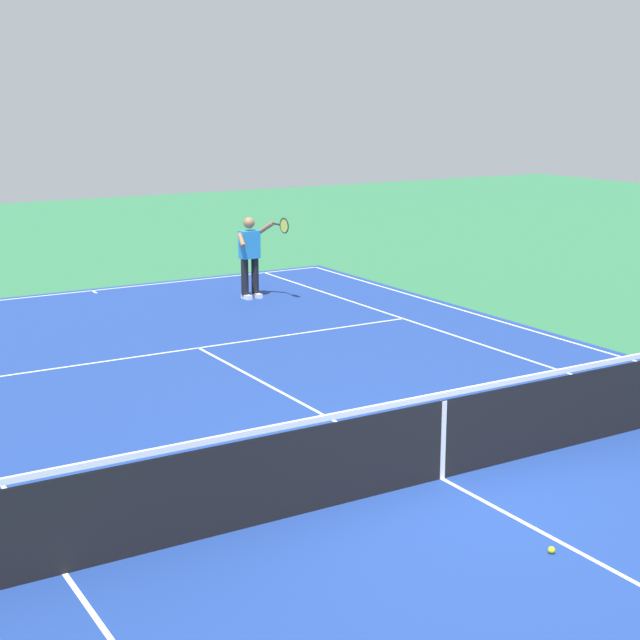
% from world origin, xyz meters
% --- Properties ---
extents(ground_plane, '(60.00, 60.00, 0.00)m').
position_xyz_m(ground_plane, '(0.00, 0.00, 0.00)').
color(ground_plane, '#2D7247').
extents(court_slab, '(24.20, 11.40, 0.00)m').
position_xyz_m(court_slab, '(0.00, 0.00, 0.00)').
color(court_slab, navy).
rests_on(court_slab, ground_plane).
extents(court_line_markings, '(23.85, 11.05, 0.01)m').
position_xyz_m(court_line_markings, '(0.00, 0.00, 0.00)').
color(court_line_markings, white).
rests_on(court_line_markings, ground_plane).
extents(tennis_net, '(0.10, 11.70, 1.08)m').
position_xyz_m(tennis_net, '(0.00, 0.00, 0.49)').
color(tennis_net, '#2D2D33').
rests_on(tennis_net, ground_plane).
extents(tennis_player_near, '(1.05, 0.78, 1.70)m').
position_xyz_m(tennis_player_near, '(9.50, -2.55, 0.93)').
color(tennis_player_near, black).
rests_on(tennis_player_near, ground_plane).
extents(tennis_ball, '(0.07, 0.07, 0.07)m').
position_xyz_m(tennis_ball, '(-1.89, 0.23, 0.03)').
color(tennis_ball, '#CCE01E').
rests_on(tennis_ball, ground_plane).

